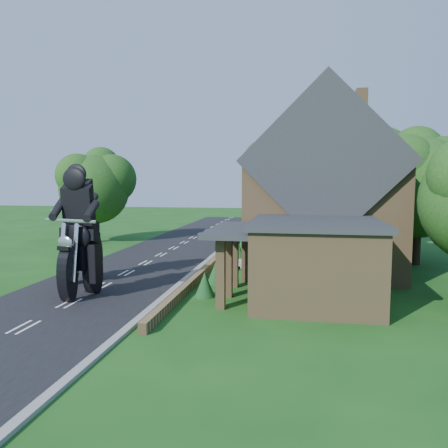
% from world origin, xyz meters
% --- Properties ---
extents(ground, '(120.00, 120.00, 0.00)m').
position_xyz_m(ground, '(0.00, 0.00, 0.00)').
color(ground, '#164714').
rests_on(ground, ground).
extents(road, '(7.00, 80.00, 0.02)m').
position_xyz_m(road, '(0.00, 0.00, 0.01)').
color(road, black).
rests_on(road, ground).
extents(kerb, '(0.30, 80.00, 0.12)m').
position_xyz_m(kerb, '(3.65, 0.00, 0.06)').
color(kerb, gray).
rests_on(kerb, ground).
extents(garden_wall, '(0.30, 22.00, 0.40)m').
position_xyz_m(garden_wall, '(4.30, 5.00, 0.20)').
color(garden_wall, olive).
rests_on(garden_wall, ground).
extents(house, '(9.54, 8.64, 10.24)m').
position_xyz_m(house, '(10.49, 6.00, 4.34)').
color(house, olive).
rests_on(house, ground).
extents(annex, '(7.05, 5.94, 3.44)m').
position_xyz_m(annex, '(9.87, -0.80, 1.77)').
color(annex, olive).
rests_on(annex, ground).
extents(tree_house_right, '(6.51, 6.00, 8.40)m').
position_xyz_m(tree_house_right, '(16.65, 8.62, 5.19)').
color(tree_house_right, black).
rests_on(tree_house_right, ground).
extents(tree_behind_house, '(7.81, 7.20, 10.08)m').
position_xyz_m(tree_behind_house, '(14.18, 16.14, 6.23)').
color(tree_behind_house, black).
rests_on(tree_behind_house, ground).
extents(tree_behind_left, '(6.94, 6.40, 9.16)m').
position_xyz_m(tree_behind_left, '(8.16, 17.13, 5.73)').
color(tree_behind_left, black).
rests_on(tree_behind_left, ground).
extents(tree_far_road, '(6.08, 5.60, 7.84)m').
position_xyz_m(tree_far_road, '(-6.86, 14.11, 4.84)').
color(tree_far_road, black).
rests_on(tree_far_road, ground).
extents(shrub_a, '(0.90, 0.90, 1.10)m').
position_xyz_m(shrub_a, '(5.30, -1.00, 0.55)').
color(shrub_a, '#133D1A').
rests_on(shrub_a, ground).
extents(shrub_b, '(0.90, 0.90, 1.10)m').
position_xyz_m(shrub_b, '(5.30, 1.50, 0.55)').
color(shrub_b, '#133D1A').
rests_on(shrub_b, ground).
extents(shrub_c, '(0.90, 0.90, 1.10)m').
position_xyz_m(shrub_c, '(5.30, 4.00, 0.55)').
color(shrub_c, '#133D1A').
rests_on(shrub_c, ground).
extents(shrub_d, '(0.90, 0.90, 1.10)m').
position_xyz_m(shrub_d, '(5.30, 9.00, 0.55)').
color(shrub_d, '#133D1A').
rests_on(shrub_d, ground).
extents(shrub_e, '(0.90, 0.90, 1.10)m').
position_xyz_m(shrub_e, '(5.30, 11.50, 0.55)').
color(shrub_e, '#133D1A').
rests_on(shrub_e, ground).
extents(shrub_f, '(0.90, 0.90, 1.10)m').
position_xyz_m(shrub_f, '(5.30, 14.00, 0.55)').
color(shrub_f, '#133D1A').
rests_on(shrub_f, ground).
extents(motorcycle_lead, '(0.86, 1.86, 1.68)m').
position_xyz_m(motorcycle_lead, '(0.05, -2.09, 0.84)').
color(motorcycle_lead, black).
rests_on(motorcycle_lead, ground).
extents(motorcycle_follow, '(0.96, 1.95, 1.76)m').
position_xyz_m(motorcycle_follow, '(-1.45, 0.87, 0.88)').
color(motorcycle_follow, black).
rests_on(motorcycle_follow, ground).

